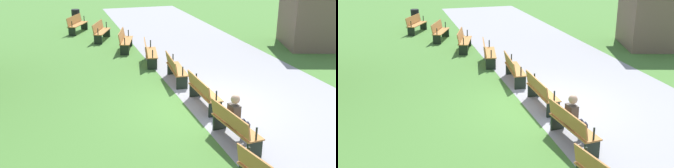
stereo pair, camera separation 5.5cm
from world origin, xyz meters
TOP-DOWN VIEW (x-y plane):
  - ground_plane at (0.00, 0.00)m, footprint 120.00×120.00m
  - path_paving at (0.00, 2.10)m, footprint 37.88×5.25m
  - bench_0 at (-11.34, -2.84)m, footprint 1.73×1.21m
  - bench_1 at (-9.20, -1.86)m, footprint 1.76×1.08m
  - bench_2 at (-6.98, -1.08)m, footprint 1.77×0.94m
  - bench_3 at (-4.69, -0.52)m, footprint 1.77×0.79m
  - bench_4 at (-2.36, -0.18)m, footprint 1.75×0.63m
  - bench_5 at (0.00, -0.07)m, footprint 1.71×0.47m
  - bench_6 at (2.36, -0.18)m, footprint 1.75×0.63m
  - person_seated at (2.23, -0.05)m, footprint 0.36×0.54m
  - trash_bin at (-13.32, -2.75)m, footprint 0.46×0.46m
  - kiosk at (-5.45, 7.46)m, footprint 4.24×3.99m

SIDE VIEW (x-z plane):
  - ground_plane at x=0.00m, z-range 0.00..0.00m
  - path_paving at x=0.00m, z-range 0.00..0.01m
  - trash_bin at x=-13.32m, z-range 0.00..0.92m
  - bench_0 at x=-11.34m, z-range 0.03..0.92m
  - bench_1 at x=-9.20m, z-range 0.03..0.92m
  - bench_2 at x=-6.98m, z-range 0.03..0.92m
  - bench_3 at x=-4.69m, z-range 0.03..0.92m
  - bench_4 at x=-2.36m, z-range 0.03..0.92m
  - bench_5 at x=0.00m, z-range 0.03..0.92m
  - bench_6 at x=2.36m, z-range 0.03..0.92m
  - person_seated at x=2.23m, z-range 0.04..1.24m
  - kiosk at x=-5.45m, z-range 0.04..3.06m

